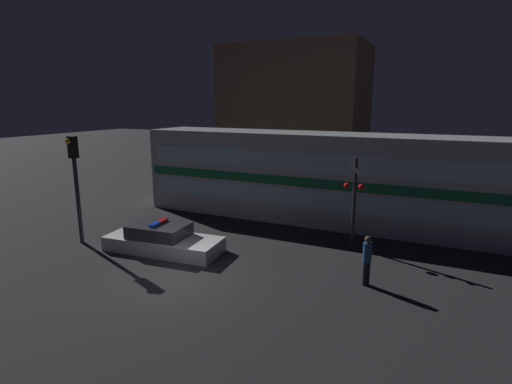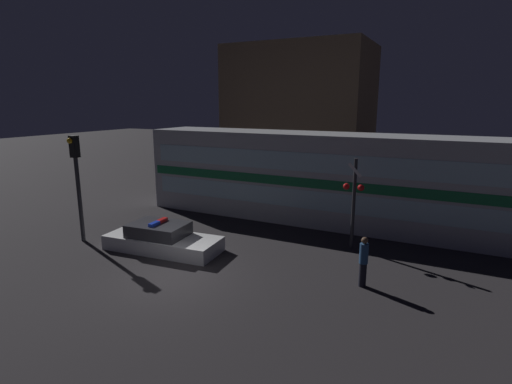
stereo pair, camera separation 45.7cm
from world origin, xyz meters
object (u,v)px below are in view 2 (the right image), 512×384
Objects in this scene: train at (333,179)px; crossing_signal_near at (354,198)px; police_car at (162,239)px; pedestrian at (363,261)px; traffic_light_corner at (77,175)px.

train is 3.71m from crossing_signal_near.
train is 8.70m from police_car.
police_car is at bearing -126.25° from train.
train is at bearing 114.48° from pedestrian.
crossing_signal_near is at bearing -60.96° from train.
train reaches higher than crossing_signal_near.
traffic_light_corner reaches higher than train.
train is at bearing 40.72° from traffic_light_corner.
train is 5.32× the size of crossing_signal_near.
traffic_light_corner is at bearing -139.28° from train.
police_car is 4.56m from traffic_light_corner.
traffic_light_corner is at bearing -174.56° from police_car.
police_car is 1.30× the size of crossing_signal_near.
traffic_light_corner is (-10.62, -4.35, 0.77)m from crossing_signal_near.
pedestrian is at bearing -2.78° from police_car.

